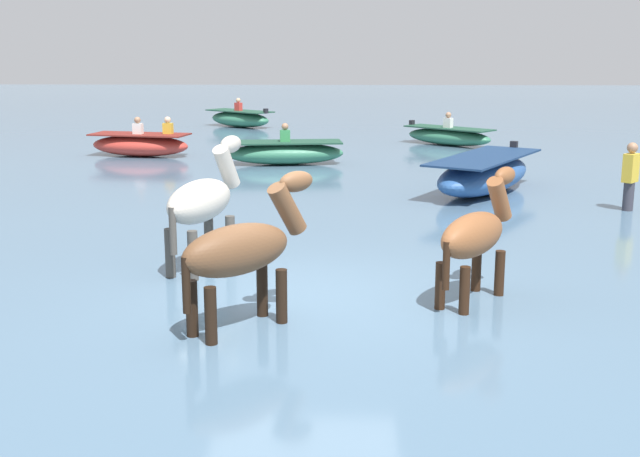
{
  "coord_description": "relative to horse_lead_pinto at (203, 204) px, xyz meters",
  "views": [
    {
      "loc": [
        0.53,
        -9.69,
        3.42
      ],
      "look_at": [
        0.17,
        1.81,
        0.83
      ],
      "focal_mm": 46.05,
      "sensor_mm": 36.0,
      "label": 1
    }
  ],
  "objects": [
    {
      "name": "person_wading_close",
      "position": [
        7.35,
        4.32,
        -0.39
      ],
      "size": [
        0.36,
        0.37,
        1.63
      ],
      "color": "#383842",
      "rests_on": "ground"
    },
    {
      "name": "boat_mid_channel",
      "position": [
        5.2,
        14.62,
        -0.64
      ],
      "size": [
        2.87,
        2.65,
        1.03
      ],
      "color": "#337556",
      "rests_on": "water_surface"
    },
    {
      "name": "water_surface",
      "position": [
        1.46,
        8.54,
        -1.09
      ],
      "size": [
        90.0,
        90.0,
        0.33
      ],
      "primitive_type": "cube",
      "color": "slate",
      "rests_on": "ground"
    },
    {
      "name": "horse_flank_chestnut",
      "position": [
        3.56,
        -1.41,
        -0.12
      ],
      "size": [
        1.27,
        1.6,
        1.91
      ],
      "color": "brown",
      "rests_on": "ground"
    },
    {
      "name": "boat_near_starboard",
      "position": [
        -2.07,
        20.19,
        -0.6
      ],
      "size": [
        2.9,
        2.6,
        1.1
      ],
      "color": "#337556",
      "rests_on": "water_surface"
    },
    {
      "name": "horse_lead_pinto",
      "position": [
        0.0,
        0.0,
        0.0
      ],
      "size": [
        1.02,
        1.93,
        2.12
      ],
      "color": "beige",
      "rests_on": "ground"
    },
    {
      "name": "boat_near_port",
      "position": [
        4.93,
        6.19,
        -0.54
      ],
      "size": [
        3.09,
        4.02,
        0.91
      ],
      "color": "#28518E",
      "rests_on": "water_surface"
    },
    {
      "name": "horse_trailing_bay",
      "position": [
        0.86,
        -2.49,
        -0.06
      ],
      "size": [
        1.52,
        1.55,
        2.01
      ],
      "color": "brown",
      "rests_on": "ground"
    },
    {
      "name": "boat_far_offshore",
      "position": [
        0.39,
        10.25,
        -0.61
      ],
      "size": [
        3.17,
        1.39,
        1.09
      ],
      "color": "#337556",
      "rests_on": "water_surface"
    },
    {
      "name": "ground_plane",
      "position": [
        1.46,
        -1.46,
        -1.25
      ],
      "size": [
        120.0,
        120.0,
        0.0
      ],
      "primitive_type": "plane",
      "color": "#84755B"
    },
    {
      "name": "boat_distant_east",
      "position": [
        -3.81,
        11.75,
        -0.59
      ],
      "size": [
        3.0,
        1.6,
        1.11
      ],
      "color": "#BC382D",
      "rests_on": "water_surface"
    }
  ]
}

